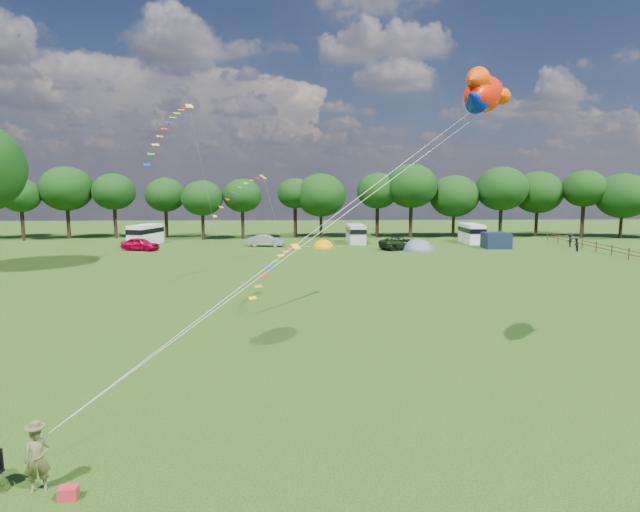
{
  "coord_description": "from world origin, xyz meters",
  "views": [
    {
      "loc": [
        -0.9,
        -19.29,
        7.8
      ],
      "look_at": [
        0.0,
        8.0,
        4.0
      ],
      "focal_mm": 30.0,
      "sensor_mm": 36.0,
      "label": 1
    }
  ],
  "objects_px": {
    "tent_greyblue": "(418,251)",
    "tent_orange": "(323,248)",
    "car_a": "(140,244)",
    "walker_a": "(576,245)",
    "campervan_d": "(472,233)",
    "car_b": "(266,241)",
    "walker_b": "(570,240)",
    "car_d": "(402,243)",
    "campervan_b": "(146,234)",
    "fish_kite": "(482,93)",
    "kite_flyer": "(37,459)",
    "campervan_c": "(356,233)"
  },
  "relations": [
    {
      "from": "tent_greyblue",
      "to": "tent_orange",
      "type": "bearing_deg",
      "value": 165.9
    },
    {
      "from": "car_a",
      "to": "walker_a",
      "type": "xyz_separation_m",
      "value": [
        49.48,
        -2.4,
        0.01
      ]
    },
    {
      "from": "campervan_d",
      "to": "walker_a",
      "type": "xyz_separation_m",
      "value": [
        9.18,
        -8.66,
        -0.56
      ]
    },
    {
      "from": "car_b",
      "to": "walker_b",
      "type": "relative_size",
      "value": 2.43
    },
    {
      "from": "car_d",
      "to": "tent_orange",
      "type": "relative_size",
      "value": 1.92
    },
    {
      "from": "campervan_b",
      "to": "campervan_d",
      "type": "xyz_separation_m",
      "value": [
        41.34,
        0.5,
        -0.04
      ]
    },
    {
      "from": "car_d",
      "to": "fish_kite",
      "type": "relative_size",
      "value": 1.42
    },
    {
      "from": "car_a",
      "to": "kite_flyer",
      "type": "height_order",
      "value": "kite_flyer"
    },
    {
      "from": "car_b",
      "to": "walker_b",
      "type": "distance_m",
      "value": 36.7
    },
    {
      "from": "car_d",
      "to": "car_b",
      "type": "bearing_deg",
      "value": 57.27
    },
    {
      "from": "campervan_b",
      "to": "walker_b",
      "type": "height_order",
      "value": "campervan_b"
    },
    {
      "from": "tent_greyblue",
      "to": "kite_flyer",
      "type": "bearing_deg",
      "value": -112.91
    },
    {
      "from": "fish_kite",
      "to": "tent_orange",
      "type": "bearing_deg",
      "value": 38.47
    },
    {
      "from": "car_b",
      "to": "campervan_b",
      "type": "relative_size",
      "value": 0.73
    },
    {
      "from": "car_b",
      "to": "tent_orange",
      "type": "distance_m",
      "value": 7.23
    },
    {
      "from": "campervan_b",
      "to": "campervan_c",
      "type": "bearing_deg",
      "value": -71.7
    },
    {
      "from": "car_a",
      "to": "fish_kite",
      "type": "bearing_deg",
      "value": -130.75
    },
    {
      "from": "car_b",
      "to": "kite_flyer",
      "type": "bearing_deg",
      "value": -176.32
    },
    {
      "from": "car_b",
      "to": "campervan_d",
      "type": "height_order",
      "value": "campervan_d"
    },
    {
      "from": "car_a",
      "to": "kite_flyer",
      "type": "bearing_deg",
      "value": -149.08
    },
    {
      "from": "walker_b",
      "to": "car_b",
      "type": "bearing_deg",
      "value": -41.67
    },
    {
      "from": "car_a",
      "to": "tent_orange",
      "type": "distance_m",
      "value": 21.09
    },
    {
      "from": "kite_flyer",
      "to": "fish_kite",
      "type": "relative_size",
      "value": 0.44
    },
    {
      "from": "car_a",
      "to": "tent_greyblue",
      "type": "height_order",
      "value": "car_a"
    },
    {
      "from": "kite_flyer",
      "to": "fish_kite",
      "type": "xyz_separation_m",
      "value": [
        13.58,
        7.88,
        10.3
      ]
    },
    {
      "from": "car_d",
      "to": "tent_greyblue",
      "type": "xyz_separation_m",
      "value": [
        1.61,
        -1.3,
        -0.73
      ]
    },
    {
      "from": "campervan_d",
      "to": "tent_orange",
      "type": "height_order",
      "value": "campervan_d"
    },
    {
      "from": "walker_a",
      "to": "walker_b",
      "type": "bearing_deg",
      "value": -152.32
    },
    {
      "from": "car_a",
      "to": "campervan_b",
      "type": "relative_size",
      "value": 0.81
    },
    {
      "from": "campervan_b",
      "to": "tent_greyblue",
      "type": "bearing_deg",
      "value": -85.62
    },
    {
      "from": "car_b",
      "to": "kite_flyer",
      "type": "distance_m",
      "value": 51.95
    },
    {
      "from": "campervan_c",
      "to": "walker_b",
      "type": "height_order",
      "value": "campervan_c"
    },
    {
      "from": "fish_kite",
      "to": "tent_greyblue",
      "type": "bearing_deg",
      "value": 23.3
    },
    {
      "from": "tent_orange",
      "to": "fish_kite",
      "type": "xyz_separation_m",
      "value": [
        4.41,
        -41.95,
        11.13
      ]
    },
    {
      "from": "car_b",
      "to": "walker_a",
      "type": "height_order",
      "value": "walker_a"
    },
    {
      "from": "tent_orange",
      "to": "car_a",
      "type": "bearing_deg",
      "value": -176.29
    },
    {
      "from": "car_a",
      "to": "walker_a",
      "type": "bearing_deg",
      "value": -75.61
    },
    {
      "from": "car_a",
      "to": "fish_kite",
      "type": "height_order",
      "value": "fish_kite"
    },
    {
      "from": "car_a",
      "to": "tent_orange",
      "type": "relative_size",
      "value": 1.55
    },
    {
      "from": "campervan_d",
      "to": "tent_orange",
      "type": "relative_size",
      "value": 1.74
    },
    {
      "from": "tent_orange",
      "to": "fish_kite",
      "type": "relative_size",
      "value": 0.74
    },
    {
      "from": "kite_flyer",
      "to": "fish_kite",
      "type": "distance_m",
      "value": 18.78
    },
    {
      "from": "campervan_c",
      "to": "campervan_d",
      "type": "height_order",
      "value": "campervan_d"
    },
    {
      "from": "car_b",
      "to": "campervan_b",
      "type": "distance_m",
      "value": 15.37
    },
    {
      "from": "tent_greyblue",
      "to": "campervan_d",
      "type": "bearing_deg",
      "value": 41.68
    },
    {
      "from": "tent_orange",
      "to": "campervan_c",
      "type": "bearing_deg",
      "value": 49.88
    },
    {
      "from": "walker_a",
      "to": "campervan_d",
      "type": "bearing_deg",
      "value": -87.62
    },
    {
      "from": "car_d",
      "to": "campervan_c",
      "type": "bearing_deg",
      "value": 15.35
    },
    {
      "from": "campervan_b",
      "to": "walker_a",
      "type": "bearing_deg",
      "value": -82.59
    },
    {
      "from": "kite_flyer",
      "to": "walker_a",
      "type": "distance_m",
      "value": 59.47
    }
  ]
}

